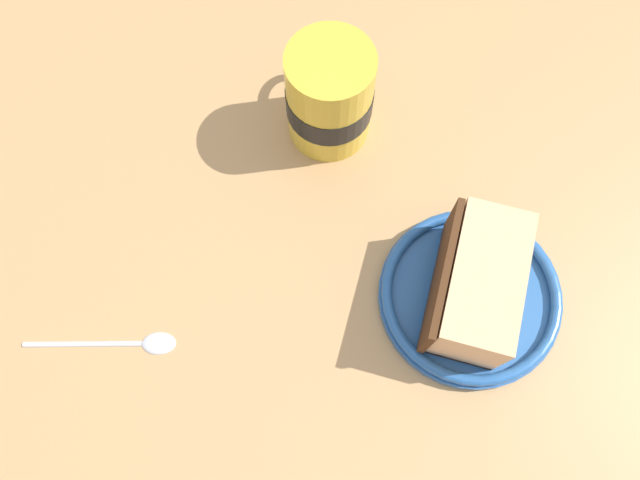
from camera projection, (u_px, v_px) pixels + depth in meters
The scene contains 5 objects.
ground_plane at pixel (368, 244), 58.25cm from camera, with size 133.78×133.78×3.55cm, color tan.
small_plate at pixel (470, 296), 53.65cm from camera, with size 16.12×16.12×2.05cm.
cake_slice at pixel (477, 284), 50.33cm from camera, with size 11.32×13.49×6.93cm.
tea_mug at pixel (329, 95), 55.55cm from camera, with size 9.18×9.10×10.79cm.
teaspoon at pixel (131, 343), 52.91cm from camera, with size 10.34×10.31×0.80cm.
Camera 1 is at (-10.24, 16.99, 53.18)cm, focal length 34.20 mm.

